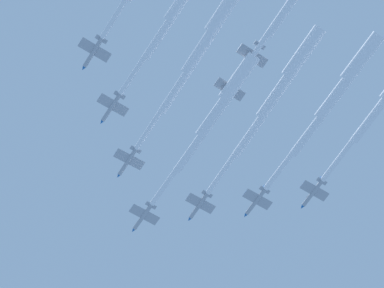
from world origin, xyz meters
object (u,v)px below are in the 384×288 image
at_px(jet_port_inner, 200,49).
at_px(jet_starboard_mid, 335,96).
at_px(jet_starboard_inner, 277,93).
at_px(jet_lead, 214,115).

height_order(jet_port_inner, jet_starboard_mid, jet_port_inner).
bearing_deg(jet_starboard_inner, jet_port_inner, -74.90).
bearing_deg(jet_starboard_mid, jet_starboard_inner, -104.96).
height_order(jet_lead, jet_starboard_mid, jet_lead).
bearing_deg(jet_lead, jet_starboard_inner, 57.45).
relative_size(jet_lead, jet_starboard_inner, 0.93).
distance_m(jet_starboard_inner, jet_starboard_mid, 14.71).
bearing_deg(jet_port_inner, jet_starboard_inner, 105.10).
xyz_separation_m(jet_lead, jet_port_inner, (15.02, -7.71, 2.74)).
height_order(jet_lead, jet_port_inner, jet_port_inner).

